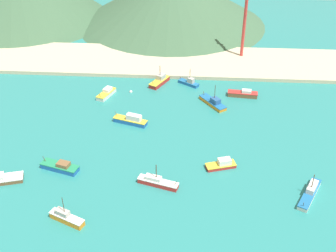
% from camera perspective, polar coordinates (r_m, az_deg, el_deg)
% --- Properties ---
extents(ground, '(260.00, 280.00, 0.50)m').
position_cam_1_polar(ground, '(98.07, -1.53, -8.47)').
color(ground, teal).
extents(fishing_boat_0, '(7.04, 10.71, 5.83)m').
position_cam_1_polar(fishing_boat_0, '(100.81, 18.08, -8.28)').
color(fishing_boat_0, silver).
rests_on(fishing_boat_0, ground).
extents(fishing_boat_1, '(7.90, 4.93, 6.44)m').
position_cam_1_polar(fishing_boat_1, '(92.73, -13.16, -11.58)').
color(fishing_boat_1, orange).
rests_on(fishing_boat_1, ground).
extents(fishing_boat_2, '(7.56, 4.52, 2.29)m').
position_cam_1_polar(fishing_boat_2, '(104.30, 7.05, -4.99)').
color(fishing_boat_2, red).
rests_on(fishing_boat_2, ground).
extents(fishing_boat_4, '(9.11, 3.28, 2.24)m').
position_cam_1_polar(fishing_boat_4, '(133.65, 9.78, 4.17)').
color(fishing_boat_4, brown).
rests_on(fishing_boat_4, ground).
extents(fishing_boat_6, '(6.85, 5.38, 5.54)m').
position_cam_1_polar(fishing_boat_6, '(138.32, 2.78, 5.71)').
color(fishing_boat_6, '#1E5BA8').
rests_on(fishing_boat_6, ground).
extents(fishing_boat_7, '(9.75, 5.10, 2.93)m').
position_cam_1_polar(fishing_boat_7, '(119.18, -4.82, 0.78)').
color(fishing_boat_7, '#1E5BA8').
rests_on(fishing_boat_7, ground).
extents(fishing_boat_8, '(5.21, 7.91, 2.66)m').
position_cam_1_polar(fishing_boat_8, '(133.26, -8.04, 4.25)').
color(fishing_boat_8, silver).
rests_on(fishing_boat_8, ground).
extents(fishing_boat_9, '(8.12, 9.63, 6.67)m').
position_cam_1_polar(fishing_boat_9, '(128.01, 5.93, 3.10)').
color(fishing_boat_9, orange).
rests_on(fishing_boat_9, ground).
extents(fishing_boat_10, '(10.29, 5.79, 4.50)m').
position_cam_1_polar(fishing_boat_10, '(106.52, -21.12, -6.50)').
color(fishing_boat_10, brown).
rests_on(fishing_boat_10, ground).
extents(fishing_boat_11, '(9.63, 5.32, 2.75)m').
position_cam_1_polar(fishing_boat_11, '(105.88, -13.89, -5.18)').
color(fishing_boat_11, '#1E5BA8').
rests_on(fishing_boat_11, ground).
extents(fishing_boat_13, '(6.34, 8.71, 6.21)m').
position_cam_1_polar(fishing_boat_13, '(138.69, -1.09, 5.92)').
color(fishing_boat_13, red).
rests_on(fishing_boat_13, ground).
extents(fishing_boat_14, '(9.58, 4.62, 5.67)m').
position_cam_1_polar(fishing_boat_14, '(98.64, -1.41, -7.32)').
color(fishing_boat_14, red).
rests_on(fishing_boat_14, ground).
extents(buoy_0, '(0.92, 0.92, 0.92)m').
position_cam_1_polar(buoy_0, '(134.70, -4.87, 4.48)').
color(buoy_0, silver).
rests_on(buoy_0, ground).
extents(beach_strip, '(247.00, 24.45, 1.20)m').
position_cam_1_polar(beach_strip, '(152.68, 0.65, 8.46)').
color(beach_strip, '#C6B793').
rests_on(beach_strip, ground).
extents(radio_tower, '(2.62, 2.10, 26.24)m').
position_cam_1_polar(radio_tower, '(153.09, 9.97, 13.22)').
color(radio_tower, '#B7332D').
rests_on(radio_tower, ground).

